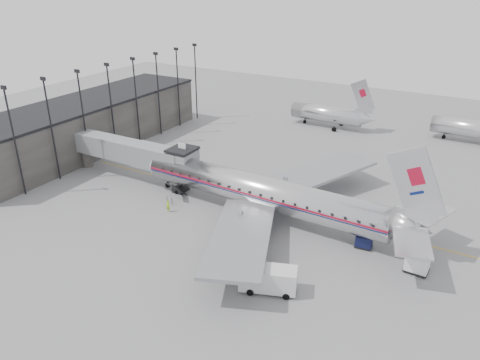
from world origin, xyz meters
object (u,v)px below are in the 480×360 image
object	(u,v)px
baggage_cart_white	(417,264)
ramp_worker	(168,206)
baggage_cart_navy	(364,241)
service_van	(269,279)
airliner	(266,193)

from	to	relation	value
baggage_cart_white	ramp_worker	xyz separation A→B (m)	(-30.40, -2.32, -0.21)
baggage_cart_navy	service_van	bearing A→B (deg)	-120.34
service_van	baggage_cart_white	distance (m)	15.79
service_van	ramp_worker	xyz separation A→B (m)	(-18.55, 8.11, -0.57)
baggage_cart_white	ramp_worker	size ratio (longest dim) A/B	1.55
baggage_cart_navy	ramp_worker	xyz separation A→B (m)	(-24.32, -4.24, 0.00)
airliner	baggage_cart_white	xyz separation A→B (m)	(18.91, -2.89, -2.27)
baggage_cart_white	service_van	bearing A→B (deg)	-136.58
service_van	baggage_cart_white	xyz separation A→B (m)	(11.85, 10.43, -0.37)
airliner	baggage_cart_white	world-z (taller)	airliner
ramp_worker	service_van	bearing A→B (deg)	-22.39
service_van	baggage_cart_white	world-z (taller)	service_van
airliner	service_van	distance (m)	15.19
baggage_cart_white	airliner	bearing A→B (deg)	173.38
airliner	service_van	size ratio (longest dim) A/B	6.96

